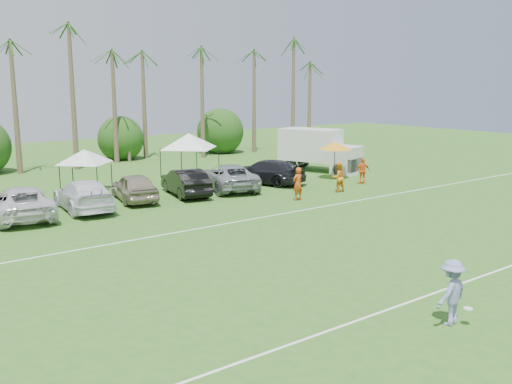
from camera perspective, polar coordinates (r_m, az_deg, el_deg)
ground at (r=18.77m, az=21.82°, el=-11.37°), size 120.00×120.00×0.00m
field_lines at (r=23.58m, az=4.97°, el=-6.05°), size 80.00×12.10×0.01m
palm_tree_4 at (r=48.05m, az=-23.99°, el=10.70°), size 2.40×2.40×8.90m
palm_tree_5 at (r=49.15m, az=-19.44°, el=12.02°), size 2.40×2.40×9.90m
palm_tree_6 at (r=50.56m, az=-15.08°, el=13.19°), size 2.40×2.40×10.90m
palm_tree_7 at (r=52.25m, az=-10.94°, el=14.21°), size 2.40×2.40×11.90m
palm_tree_8 at (r=54.56m, az=-6.03°, el=11.47°), size 2.40×2.40×8.90m
palm_tree_9 at (r=57.31m, az=-1.66°, el=12.37°), size 2.40×2.40×9.90m
palm_tree_10 at (r=60.37m, az=2.32°, el=13.11°), size 2.40×2.40×10.90m
palm_tree_11 at (r=63.01m, az=5.22°, el=13.75°), size 2.40×2.40×11.90m
bush_tree_2 at (r=52.45m, az=-13.06°, el=5.06°), size 4.00×4.00×4.00m
bush_tree_3 at (r=57.22m, az=-3.85°, el=5.78°), size 4.00×4.00×4.00m
sideline_player_a at (r=33.73m, az=4.19°, el=0.82°), size 0.76×0.54×1.97m
sideline_player_b at (r=36.57m, az=8.20°, el=1.47°), size 1.04×0.87×1.90m
sideline_player_c at (r=39.78m, az=10.62°, el=2.08°), size 1.14×0.83×1.80m
box_truck at (r=45.12m, az=6.34°, el=4.32°), size 4.35×6.79×3.28m
canopy_tent_left at (r=37.95m, az=-16.83°, el=4.11°), size 3.88×3.88×3.14m
canopy_tent_right at (r=41.43m, az=-6.74°, el=5.85°), size 4.73×4.73×3.83m
market_umbrella at (r=41.47m, az=7.90°, el=4.62°), size 2.41×2.41×2.69m
frisbee_player at (r=17.46m, az=18.95°, el=-9.46°), size 1.30×0.91×1.93m
parked_car_2 at (r=31.55m, az=-22.42°, el=-0.98°), size 3.53×6.27×1.66m
parked_car_3 at (r=32.48m, az=-16.86°, el=-0.29°), size 2.86×5.90×1.66m
parked_car_4 at (r=34.23m, az=-12.07°, el=0.49°), size 2.84×5.14×1.66m
parked_car_5 at (r=35.42m, az=-7.07°, el=0.99°), size 2.72×5.27×1.66m
parked_car_6 at (r=37.17m, az=-2.73°, el=1.53°), size 4.44×6.51×1.66m
parked_car_7 at (r=39.28m, az=0.99°, el=2.05°), size 4.00×6.15×1.66m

